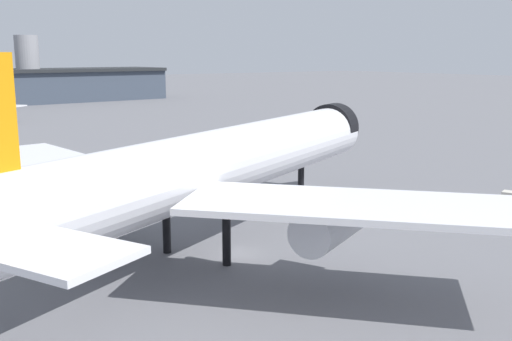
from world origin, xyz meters
TOP-DOWN VIEW (x-y plane):
  - ground at (0.00, 0.00)m, footprint 900.00×900.00m
  - airliner_near_gate at (-1.48, 2.07)m, footprint 60.74×54.45m
  - traffic_cone_near_nose at (25.57, 26.89)m, footprint 0.61×0.61m

SIDE VIEW (x-z plane):
  - ground at x=0.00m, z-range 0.00..0.00m
  - traffic_cone_near_nose at x=25.57m, z-range 0.00..0.76m
  - airliner_near_gate at x=-1.48m, z-range -1.06..16.71m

